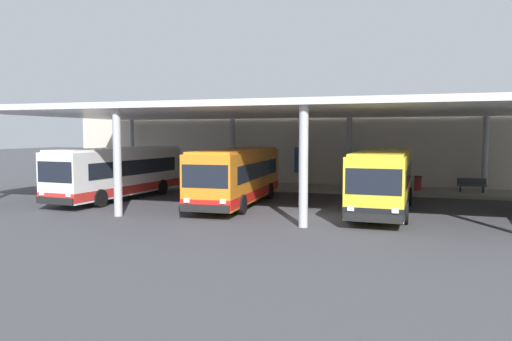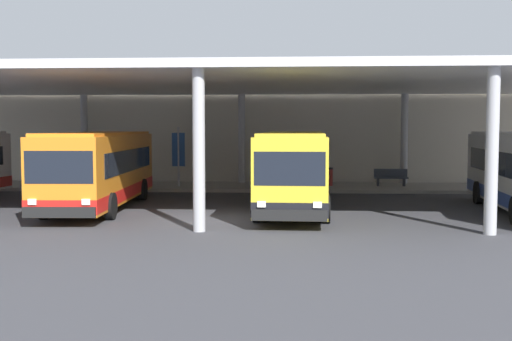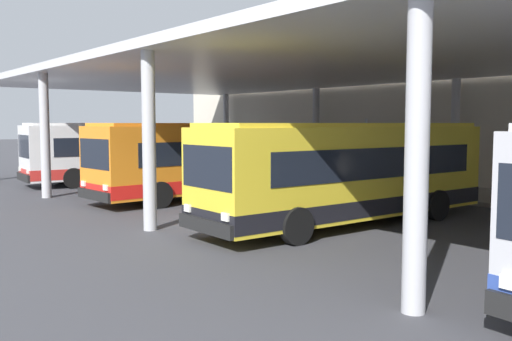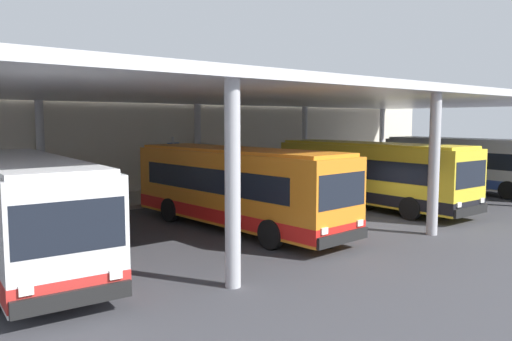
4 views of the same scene
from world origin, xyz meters
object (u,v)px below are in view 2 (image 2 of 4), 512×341
bench_waiting (391,177)px  trash_bin (328,176)px  bus_second_bay (100,169)px  banner_sign (178,153)px  bus_middle_bay (294,170)px

bench_waiting → trash_bin: 3.38m
bus_second_bay → trash_bin: bearing=41.8°
trash_bin → bus_second_bay: bearing=-138.2°
bus_second_bay → trash_bin: 13.33m
bench_waiting → banner_sign: size_ratio=0.56×
bus_middle_bay → bus_second_bay: bearing=178.5°
bus_middle_bay → trash_bin: size_ratio=10.80×
trash_bin → bench_waiting: bearing=-0.3°
bus_middle_bay → bench_waiting: bus_middle_bay is taller
trash_bin → banner_sign: size_ratio=0.31×
trash_bin → bus_middle_bay: bearing=-101.5°
bench_waiting → banner_sign: banner_sign is taller
bus_second_bay → bus_middle_bay: bearing=-1.5°
bus_second_bay → bench_waiting: size_ratio=5.91×
bench_waiting → banner_sign: bearing=-175.6°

